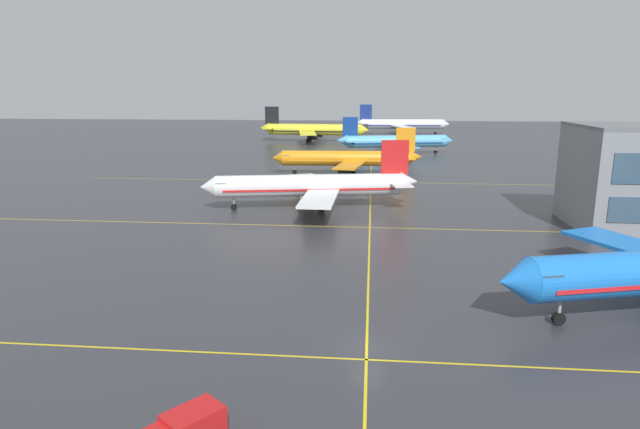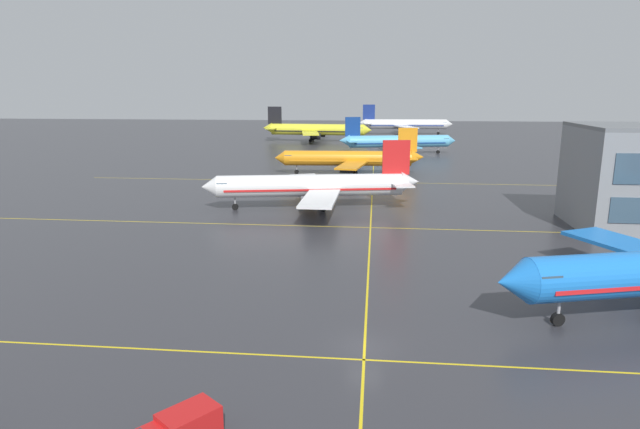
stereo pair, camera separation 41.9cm
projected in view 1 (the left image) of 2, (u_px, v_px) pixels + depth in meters
name	position (u px, v px, depth m)	size (l,w,h in m)	color
ground_plane	(367.00, 346.00, 39.72)	(600.00, 600.00, 0.00)	#333338
airliner_second_row	(312.00, 186.00, 85.12)	(34.29, 29.17, 10.70)	white
airliner_third_row	(348.00, 159.00, 120.00)	(33.13, 28.55, 10.30)	orange
airliner_far_left_stand	(395.00, 141.00, 157.88)	(34.51, 29.30, 10.80)	#5BB7E5
airliner_far_right_stand	(313.00, 130.00, 196.42)	(39.99, 34.46, 12.44)	yellow
airliner_distant_taxiway	(402.00, 124.00, 228.22)	(39.80, 34.26, 12.37)	white
taxiway_markings	(370.00, 227.00, 74.06)	(119.20, 123.43, 0.01)	yellow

